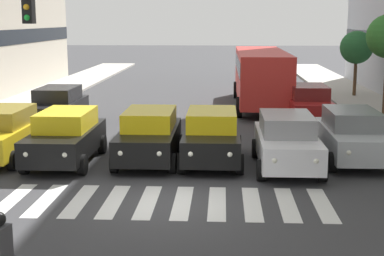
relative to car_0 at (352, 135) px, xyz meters
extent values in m
plane|color=#38383A|center=(5.77, 4.73, -0.89)|extent=(180.00, 180.00, 0.00)
cube|color=silver|center=(1.72, 4.73, -0.88)|extent=(0.45, 2.80, 0.01)
cube|color=silver|center=(2.62, 4.73, -0.88)|extent=(0.45, 2.80, 0.01)
cube|color=silver|center=(3.52, 4.73, -0.88)|extent=(0.45, 2.80, 0.01)
cube|color=silver|center=(4.42, 4.73, -0.88)|extent=(0.45, 2.80, 0.01)
cube|color=silver|center=(5.32, 4.73, -0.88)|extent=(0.45, 2.80, 0.01)
cube|color=silver|center=(6.22, 4.73, -0.88)|extent=(0.45, 2.80, 0.01)
cube|color=silver|center=(7.12, 4.73, -0.88)|extent=(0.45, 2.80, 0.01)
cube|color=silver|center=(8.02, 4.73, -0.88)|extent=(0.45, 2.80, 0.01)
cube|color=silver|center=(8.92, 4.73, -0.88)|extent=(0.45, 2.80, 0.01)
cube|color=silver|center=(9.82, 4.73, -0.88)|extent=(0.45, 2.80, 0.01)
cube|color=#B2B7BC|center=(0.00, 0.05, -0.17)|extent=(1.80, 4.40, 0.80)
cube|color=slate|center=(0.00, -0.15, 0.53)|extent=(1.58, 2.46, 0.60)
cylinder|color=black|center=(0.90, 1.50, -0.57)|extent=(0.22, 0.64, 0.64)
cylinder|color=black|center=(-0.90, -1.40, -0.57)|extent=(0.22, 0.64, 0.64)
cylinder|color=black|center=(0.90, -1.40, -0.57)|extent=(0.22, 0.64, 0.64)
sphere|color=white|center=(0.58, 2.20, -0.09)|extent=(0.18, 0.18, 0.18)
cube|color=silver|center=(2.27, 1.13, -0.17)|extent=(1.80, 4.40, 0.80)
cube|color=gray|center=(2.27, 0.93, 0.53)|extent=(1.58, 2.46, 0.60)
cylinder|color=black|center=(1.37, 2.58, -0.57)|extent=(0.22, 0.64, 0.64)
cylinder|color=black|center=(3.17, 2.58, -0.57)|extent=(0.22, 0.64, 0.64)
cylinder|color=black|center=(1.37, -0.32, -0.57)|extent=(0.22, 0.64, 0.64)
cylinder|color=black|center=(3.17, -0.32, -0.57)|extent=(0.22, 0.64, 0.64)
sphere|color=white|center=(1.70, 3.28, -0.09)|extent=(0.18, 0.18, 0.18)
sphere|color=white|center=(2.85, 3.28, -0.09)|extent=(0.18, 0.18, 0.18)
cube|color=black|center=(4.66, 0.47, -0.17)|extent=(1.80, 4.40, 0.80)
cube|color=yellow|center=(4.66, 0.27, 0.53)|extent=(1.58, 2.46, 0.60)
cylinder|color=black|center=(3.76, 1.92, -0.57)|extent=(0.22, 0.64, 0.64)
cylinder|color=black|center=(5.56, 1.92, -0.57)|extent=(0.22, 0.64, 0.64)
cylinder|color=black|center=(3.76, -0.98, -0.57)|extent=(0.22, 0.64, 0.64)
cylinder|color=black|center=(5.56, -0.98, -0.57)|extent=(0.22, 0.64, 0.64)
sphere|color=white|center=(4.08, 2.62, -0.09)|extent=(0.18, 0.18, 0.18)
sphere|color=white|center=(5.23, 2.62, -0.09)|extent=(0.18, 0.18, 0.18)
cube|color=black|center=(6.73, 0.49, -0.17)|extent=(1.80, 4.40, 0.80)
cube|color=yellow|center=(6.73, 0.29, 0.53)|extent=(1.58, 2.46, 0.60)
cylinder|color=black|center=(5.83, 1.94, -0.57)|extent=(0.22, 0.64, 0.64)
cylinder|color=black|center=(7.63, 1.94, -0.57)|extent=(0.22, 0.64, 0.64)
cylinder|color=black|center=(5.83, -0.96, -0.57)|extent=(0.22, 0.64, 0.64)
cylinder|color=black|center=(7.63, -0.96, -0.57)|extent=(0.22, 0.64, 0.64)
sphere|color=white|center=(6.15, 2.64, -0.09)|extent=(0.18, 0.18, 0.18)
sphere|color=white|center=(7.30, 2.64, -0.09)|extent=(0.18, 0.18, 0.18)
cube|color=black|center=(9.45, 0.79, -0.17)|extent=(1.80, 4.40, 0.80)
cube|color=yellow|center=(9.45, 0.59, 0.53)|extent=(1.58, 2.46, 0.60)
cylinder|color=black|center=(8.55, 2.24, -0.57)|extent=(0.22, 0.64, 0.64)
cylinder|color=black|center=(10.35, 2.24, -0.57)|extent=(0.22, 0.64, 0.64)
cylinder|color=black|center=(8.55, -0.66, -0.57)|extent=(0.22, 0.64, 0.64)
cylinder|color=black|center=(10.35, -0.66, -0.57)|extent=(0.22, 0.64, 0.64)
sphere|color=white|center=(8.88, 2.94, -0.09)|extent=(0.18, 0.18, 0.18)
sphere|color=white|center=(10.03, 2.94, -0.09)|extent=(0.18, 0.18, 0.18)
cube|color=gold|center=(11.76, 0.38, -0.17)|extent=(1.80, 4.40, 0.80)
cube|color=olive|center=(11.76, 0.18, 0.53)|extent=(1.58, 2.46, 0.60)
cylinder|color=black|center=(10.86, 1.83, -0.57)|extent=(0.22, 0.64, 0.64)
cylinder|color=black|center=(10.86, -1.07, -0.57)|extent=(0.22, 0.64, 0.64)
cube|color=maroon|center=(0.40, -7.08, -0.17)|extent=(1.80, 4.40, 0.80)
cube|color=maroon|center=(0.40, -7.28, 0.53)|extent=(1.58, 2.46, 0.60)
cylinder|color=black|center=(-0.50, -5.63, -0.57)|extent=(0.22, 0.64, 0.64)
cylinder|color=black|center=(1.30, -5.63, -0.57)|extent=(0.22, 0.64, 0.64)
cylinder|color=black|center=(-0.50, -8.54, -0.57)|extent=(0.22, 0.64, 0.64)
cylinder|color=black|center=(1.30, -8.54, -0.57)|extent=(0.22, 0.64, 0.64)
sphere|color=white|center=(-0.18, -4.93, -0.09)|extent=(0.18, 0.18, 0.18)
sphere|color=white|center=(0.97, -4.93, -0.09)|extent=(0.18, 0.18, 0.18)
cube|color=black|center=(11.61, -5.68, -0.17)|extent=(1.80, 4.40, 0.80)
cube|color=black|center=(11.61, -5.88, 0.53)|extent=(1.58, 2.46, 0.60)
cylinder|color=black|center=(10.71, -4.23, -0.57)|extent=(0.22, 0.64, 0.64)
cylinder|color=black|center=(12.51, -4.23, -0.57)|extent=(0.22, 0.64, 0.64)
cylinder|color=black|center=(10.71, -7.14, -0.57)|extent=(0.22, 0.64, 0.64)
cylinder|color=black|center=(12.51, -7.14, -0.57)|extent=(0.22, 0.64, 0.64)
sphere|color=white|center=(11.03, -3.53, -0.09)|extent=(0.18, 0.18, 0.18)
sphere|color=white|center=(12.18, -3.53, -0.09)|extent=(0.18, 0.18, 0.18)
cube|color=red|center=(2.27, -12.13, 0.86)|extent=(2.50, 10.50, 2.50)
cube|color=black|center=(2.27, -12.13, 1.41)|extent=(2.52, 9.87, 0.80)
cylinder|color=black|center=(1.02, -8.45, -0.39)|extent=(0.28, 1.00, 1.00)
cylinder|color=black|center=(3.52, -8.45, -0.39)|extent=(0.28, 1.00, 1.00)
cylinder|color=black|center=(1.02, -15.28, -0.39)|extent=(0.28, 1.00, 1.00)
cylinder|color=black|center=(3.52, -15.28, -0.39)|extent=(0.28, 1.00, 1.00)
cube|color=#4C4C51|center=(7.98, 10.14, 0.11)|extent=(0.35, 0.41, 0.64)
cube|color=black|center=(8.86, 5.50, 4.06)|extent=(0.24, 0.28, 0.76)
sphere|color=orange|center=(8.86, 5.65, 4.06)|extent=(0.14, 0.14, 0.14)
sphere|color=green|center=(8.86, 5.65, 3.82)|extent=(0.14, 0.14, 0.14)
cylinder|color=#513823|center=(-3.60, -15.87, 0.41)|extent=(0.20, 0.20, 2.29)
sphere|color=#235B2D|center=(-3.60, -15.87, 2.14)|extent=(1.95, 1.95, 1.95)
camera|label=1|loc=(4.30, 18.92, 3.79)|focal=53.61mm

